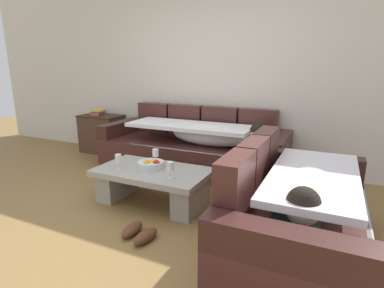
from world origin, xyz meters
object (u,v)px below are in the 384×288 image
Objects in this scene: couch_near_window at (297,215)px; wine_glass_near_right at (170,167)px; wine_glass_far_back at (155,153)px; book_stack_on_cabinet at (98,112)px; coffee_table at (153,182)px; wine_glass_near_left at (118,159)px; couch_along_wall at (195,148)px; pair_of_shoes at (139,233)px; side_cabinet at (102,134)px; fruit_bowl at (151,164)px.

couch_near_window is 1.23m from wine_glass_near_right.
book_stack_on_cabinet reaches higher than wine_glass_far_back.
wine_glass_far_back is at bearing -32.30° from book_stack_on_cabinet.
coffee_table is 0.44m from wine_glass_near_left.
couch_near_window is 10.54× the size of wine_glass_near_left.
wine_glass_near_left is 0.62m from wine_glass_near_right.
couch_along_wall is 15.51× the size of wine_glass_far_back.
wine_glass_far_back is at bearing 138.17° from wine_glass_near_right.
couch_near_window reaches higher than pair_of_shoes.
couch_along_wall is 2.13m from couch_near_window.
couch_near_window reaches higher than side_cabinet.
fruit_bowl is 0.84m from pair_of_shoes.
book_stack_on_cabinet is at bearing 173.09° from side_cabinet.
couch_along_wall reaches higher than wine_glass_near_left.
fruit_bowl is 0.18m from wine_glass_far_back.
pair_of_shoes is (0.27, -0.65, -0.19)m from coffee_table.
couch_near_window reaches higher than wine_glass_near_left.
wine_glass_near_right is 0.68m from pair_of_shoes.
pair_of_shoes is (0.29, -1.80, -0.28)m from couch_along_wall.
side_cabinet is at bearing 145.35° from wine_glass_near_right.
couch_near_window is at bearing -12.22° from coffee_table.
book_stack_on_cabinet reaches higher than wine_glass_near_right.
wine_glass_far_back is (0.24, 0.35, 0.00)m from wine_glass_near_left.
book_stack_on_cabinet is at bearing 144.96° from fruit_bowl.
coffee_table is at bearing -68.02° from wine_glass_far_back.
couch_along_wall is at bearing 89.47° from fruit_bowl.
couch_along_wall reaches higher than side_cabinet.
side_cabinet is (-1.90, 1.37, 0.08)m from coffee_table.
pair_of_shoes is at bearing -66.27° from fruit_bowl.
wine_glass_near_right is at bearing -75.69° from couch_along_wall.
wine_glass_near_right is 2.73m from book_stack_on_cabinet.
book_stack_on_cabinet reaches higher than pair_of_shoes.
wine_glass_near_left and wine_glass_near_right have the same top height.
fruit_bowl is 1.69× the size of wine_glass_near_left.
fruit_bowl is at bearing 113.73° from pair_of_shoes.
book_stack_on_cabinet is 3.08m from pair_of_shoes.
couch_near_window is at bearing -18.18° from wine_glass_far_back.
couch_along_wall is at bearing -6.82° from side_cabinet.
pair_of_shoes is at bearing -42.49° from book_stack_on_cabinet.
couch_along_wall is 1.47× the size of couch_near_window.
side_cabinet reaches higher than wine_glass_far_back.
couch_near_window is at bearing -8.42° from wine_glass_near_right.
wine_glass_far_back is 2.17m from side_cabinet.
wine_glass_far_back is at bearing 104.69° from fruit_bowl.
couch_near_window is 5.40× the size of pair_of_shoes.
couch_along_wall is at bearing 86.89° from wine_glass_far_back.
wine_glass_near_left is 0.23× the size of side_cabinet.
couch_along_wall reaches higher than wine_glass_near_right.
wine_glass_far_back is 2.23m from book_stack_on_cabinet.
coffee_table is (-1.51, 0.33, -0.10)m from couch_near_window.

